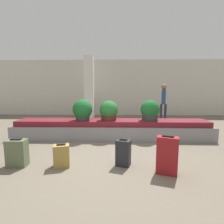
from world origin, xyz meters
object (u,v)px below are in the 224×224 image
Objects in this scene: suitcase_2 at (167,155)px; potted_plant_2 at (150,111)px; traveler_0 at (164,99)px; suitcase_1 at (123,153)px; potted_plant_1 at (109,111)px; suitcase_3 at (17,153)px; pillar at (89,88)px; suitcase_0 at (62,156)px; potted_plant_0 at (83,110)px.

potted_plant_2 is (0.09, 2.25, 0.53)m from suitcase_2.
suitcase_1 is at bearing -6.93° from traveler_0.
potted_plant_1 reaches higher than suitcase_1.
traveler_0 is at bearing 48.81° from potted_plant_1.
suitcase_3 is at bearing -166.17° from suitcase_2.
pillar is 4.54m from potted_plant_2.
potted_plant_2 is (0.87, 1.93, 0.61)m from suitcase_1.
suitcase_3 is at bearing -146.13° from potted_plant_2.
suitcase_3 reaches higher than suitcase_0.
suitcase_3 is at bearing -130.64° from potted_plant_1.
suitcase_2 is 2.32m from potted_plant_2.
potted_plant_1 is 1.26m from potted_plant_2.
suitcase_3 is 2.27m from potted_plant_0.
suitcase_3 is (-0.56, -5.77, -1.33)m from pillar.
potted_plant_1 reaches higher than suitcase_0.
suitcase_1 is 2.31m from potted_plant_0.
suitcase_3 is at bearing -159.67° from suitcase_1.
potted_plant_0 is 0.80m from potted_plant_1.
suitcase_1 is 0.98× the size of suitcase_3.
pillar is at bearing 78.84° from suitcase_0.
potted_plant_0 is 4.24m from traveler_0.
potted_plant_0 reaches higher than suitcase_0.
suitcase_0 is 2.07m from potted_plant_0.
pillar is at bearing 95.80° from potted_plant_0.
pillar reaches higher than potted_plant_1.
potted_plant_0 is at bearing 74.08° from suitcase_0.
pillar is at bearing 123.46° from suitcase_1.
suitcase_2 is 2.92m from suitcase_3.
suitcase_0 is at bearing -91.40° from potted_plant_0.
pillar reaches higher than potted_plant_2.
suitcase_3 is at bearing -115.68° from potted_plant_0.
suitcase_0 is 5.81m from traveler_0.
pillar is at bearing 123.03° from potted_plant_2.
suitcase_1 is at bearing 0.84° from suitcase_3.
potted_plant_1 is (1.74, 2.03, 0.59)m from suitcase_3.
pillar reaches higher than potted_plant_0.
suitcase_2 is 3.00m from potted_plant_0.
potted_plant_2 reaches higher than suitcase_3.
suitcase_2 is 1.26× the size of suitcase_3.
potted_plant_0 is at bearing -32.49° from traveler_0.
potted_plant_0 is (0.05, 1.96, 0.67)m from suitcase_0.
suitcase_1 is 2.07m from potted_plant_1.
pillar is 5.72× the size of suitcase_1.
suitcase_3 is 0.91× the size of potted_plant_2.
suitcase_1 is (1.57, -5.69, -1.33)m from pillar.
pillar reaches higher than suitcase_2.
potted_plant_0 is at bearing -175.17° from potted_plant_1.
potted_plant_2 is at bearing 32.42° from suitcase_3.
suitcase_1 is 0.32× the size of traveler_0.
suitcase_1 is at bearing -10.58° from suitcase_0.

